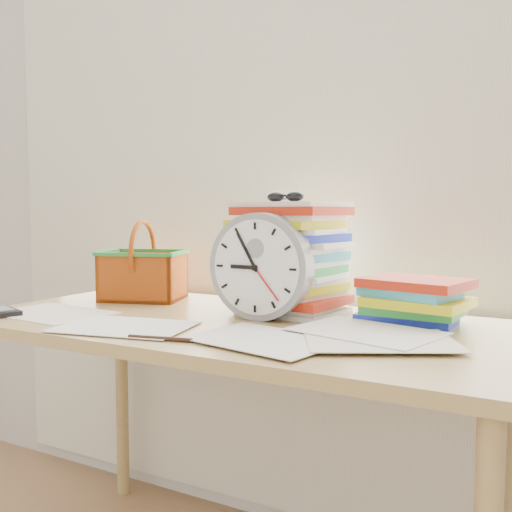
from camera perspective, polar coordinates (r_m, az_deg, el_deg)
The scene contains 10 objects.
curtain at distance 1.80m, azimuth 4.03°, elevation 13.15°, with size 2.40×0.01×2.50m, color white.
desk at distance 1.49m, azimuth -2.29°, elevation -9.25°, with size 1.40×0.70×0.75m.
paper_stack at distance 1.56m, azimuth 3.45°, elevation -0.16°, with size 0.31×0.25×0.30m, color white, non-canonical shape.
clock at distance 1.46m, azimuth 0.49°, elevation -1.06°, with size 0.27×0.27×0.05m, color gray.
sunglasses at distance 1.57m, azimuth 2.93°, elevation 5.96°, with size 0.13×0.11×0.03m, color black, non-canonical shape.
book_stack at distance 1.46m, azimuth 15.38°, elevation -4.36°, with size 0.27×0.21×0.11m, color white, non-canonical shape.
basket at distance 1.83m, azimuth -11.22°, elevation -0.48°, with size 0.25×0.19×0.25m, color #B85011, non-canonical shape.
pen at distance 1.25m, azimuth -9.56°, elevation -8.13°, with size 0.01×0.01×0.15m, color black.
calculator at distance 1.70m, azimuth -24.10°, elevation -5.10°, with size 0.14×0.06×0.01m, color black.
scattered_papers at distance 1.47m, azimuth -2.30°, elevation -6.19°, with size 1.26×0.42×0.02m, color white, non-canonical shape.
Camera 1 is at (0.74, 0.36, 1.03)m, focal length 40.00 mm.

